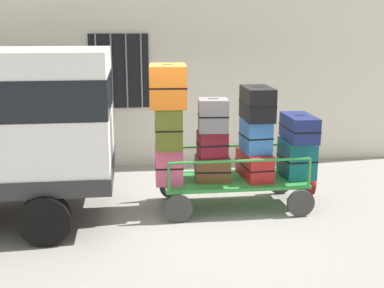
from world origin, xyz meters
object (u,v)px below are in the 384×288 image
Objects in this scene: backpack at (309,186)px; suitcase_midleft_middle at (212,144)px; suitcase_midleft_bottom at (212,168)px; luggage_cart at (233,184)px; suitcase_left_top at (168,86)px; suitcase_center_middle at (256,136)px; suitcase_center_top at (257,103)px; suitcase_midright_middle at (299,128)px; suitcase_center_bottom at (254,165)px; suitcase_midright_bottom at (297,158)px; suitcase_left_middle at (168,127)px; suitcase_left_bottom at (169,164)px; suitcase_midleft_top at (213,115)px.

suitcase_midleft_middle is at bearing -171.30° from backpack.
suitcase_midleft_middle is at bearing 90.00° from suitcase_midleft_bottom.
luggage_cart is 1.93m from suitcase_left_top.
suitcase_center_middle is 0.75× the size of suitcase_center_top.
suitcase_midright_middle is (2.10, -0.04, -0.70)m from suitcase_left_top.
suitcase_midright_bottom is at bearing -2.71° from suitcase_center_bottom.
suitcase_left_middle is 1.42m from suitcase_center_middle.
luggage_cart is 0.47m from suitcase_center_bottom.
suitcase_midright_middle is (1.40, -0.05, 0.24)m from suitcase_midleft_middle.
luggage_cart is 3.08× the size of suitcase_left_middle.
backpack is at bearing 11.23° from luggage_cart.
suitcase_center_top is (0.35, -0.03, 1.32)m from luggage_cart.
suitcase_midright_middle is at bearing -1.35° from suitcase_midleft_bottom.
suitcase_left_top is 1.63m from suitcase_center_middle.
suitcase_midleft_middle is (0.00, 0.01, 0.40)m from suitcase_midleft_bottom.
luggage_cart is 1.44m from suitcase_left_middle.
suitcase_left_bottom is 1.41m from suitcase_center_bottom.
suitcase_midleft_top is at bearing -0.78° from suitcase_left_bottom.
suitcase_midright_bottom is (2.10, 0.02, -0.58)m from suitcase_left_middle.
suitcase_midright_bottom reaches higher than suitcase_center_bottom.
suitcase_midleft_bottom is 0.87m from suitcase_midleft_top.
suitcase_left_bottom is 0.97× the size of suitcase_midright_bottom.
backpack is at bearing 14.55° from suitcase_center_middle.
suitcase_left_top is 0.85m from suitcase_midleft_top.
suitcase_center_bottom is (1.40, 0.03, -1.32)m from suitcase_left_top.
suitcase_center_bottom is (0.70, 0.06, -0.84)m from suitcase_midleft_top.
luggage_cart is 1.20m from suitcase_midleft_top.
backpack is at bearing 9.71° from suitcase_midleft_top.
suitcase_left_bottom is 1.21× the size of suitcase_midleft_top.
suitcase_midleft_middle reaches higher than suitcase_midleft_bottom.
suitcase_center_top reaches higher than suitcase_midleft_bottom.
suitcase_center_middle reaches higher than suitcase_center_bottom.
suitcase_midleft_middle is 0.80m from suitcase_center_bottom.
suitcase_midleft_top is at bearing -1.97° from suitcase_left_top.
suitcase_midright_bottom reaches higher than suitcase_midleft_bottom.
luggage_cart is 4.55× the size of suitcase_midleft_top.
suitcase_midright_middle is at bearing -0.68° from suitcase_left_bottom.
suitcase_center_bottom is 0.93m from suitcase_midright_middle.
suitcase_midright_middle is (2.10, -0.01, -0.07)m from suitcase_left_middle.
suitcase_midright_bottom is at bearing 2.49° from suitcase_center_top.
suitcase_left_top is 2.43m from suitcase_midright_bottom.
suitcase_left_middle is 1.48× the size of suitcase_midleft_top.
suitcase_midleft_top reaches higher than suitcase_center_bottom.
suitcase_left_top is at bearing 178.93° from suitcase_midright_middle.
suitcase_midleft_bottom is (-0.35, -0.00, 0.28)m from luggage_cart.
suitcase_center_middle is (0.35, 0.01, 0.79)m from luggage_cart.
suitcase_left_bottom is 0.71m from suitcase_midleft_bottom.
suitcase_center_middle is (1.40, 0.00, -0.83)m from suitcase_left_top.
suitcase_center_top is at bearing -0.64° from suitcase_midleft_top.
suitcase_midleft_middle is 0.95m from suitcase_center_top.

